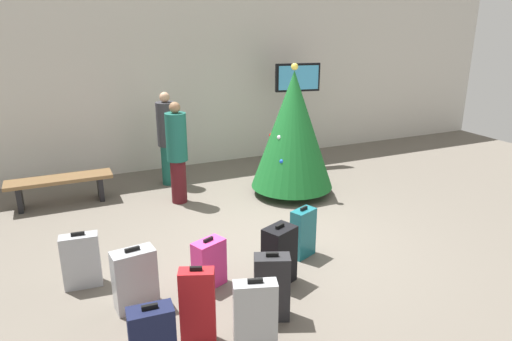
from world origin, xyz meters
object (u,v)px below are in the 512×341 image
Objects in this scene: waiting_bench at (60,184)px; suitcase_2 at (198,307)px; traveller_0 at (177,151)px; suitcase_5 at (255,320)px; flight_info_kiosk at (297,94)px; suitcase_1 at (279,255)px; traveller_1 at (167,137)px; suitcase_0 at (135,279)px; suitcase_8 at (81,261)px; suitcase_4 at (209,263)px; suitcase_6 at (272,287)px; suitcase_7 at (303,233)px; holiday_tree at (293,130)px.

waiting_bench is 2.02× the size of suitcase_2.
traveller_0 is 2.13× the size of suitcase_5.
suitcase_5 is at bearing -122.40° from flight_info_kiosk.
traveller_1 is at bearing 94.81° from suitcase_1.
suitcase_0 reaches higher than suitcase_8.
traveller_0 is 3.76m from suitcase_2.
suitcase_0 is (-4.18, -4.00, -1.18)m from flight_info_kiosk.
suitcase_6 reaches higher than suitcase_4.
suitcase_1 is at bearing 56.59° from suitcase_6.
flight_info_kiosk reaches higher than suitcase_6.
traveller_0 reaches higher than suitcase_7.
suitcase_7 is (1.36, 1.49, -0.06)m from suitcase_5.
holiday_tree reaches higher than traveller_1.
suitcase_0 reaches higher than suitcase_7.
traveller_1 is 3.68m from suitcase_7.
suitcase_0 is at bearing 125.17° from suitcase_5.
waiting_bench is at bearing 92.40° from suitcase_8.
traveller_1 is (1.92, 0.27, 0.56)m from waiting_bench.
waiting_bench is 2.82m from suitcase_8.
traveller_1 is 3.63m from suitcase_8.
suitcase_0 is 0.87m from suitcase_4.
traveller_1 is 3.77m from suitcase_4.
suitcase_8 is at bearing -120.27° from traveller_1.
suitcase_0 is at bearing -80.10° from waiting_bench.
traveller_0 is 3.11m from suitcase_0.
traveller_0 is at bearing 111.22° from suitcase_7.
holiday_tree is 1.32× the size of traveller_1.
holiday_tree reaches higher than flight_info_kiosk.
traveller_1 is at bearing -175.61° from flight_info_kiosk.
suitcase_5 reaches higher than waiting_bench.
waiting_bench is 4.33m from suitcase_1.
waiting_bench is 2.07× the size of suitcase_5.
suitcase_6 is at bearing -121.51° from flight_info_kiosk.
suitcase_7 is 2.75m from suitcase_8.
suitcase_5 is (-0.37, -4.02, -0.52)m from traveller_0.
holiday_tree is 3.21× the size of suitcase_0.
suitcase_2 is at bearing -174.97° from suitcase_6.
holiday_tree is 3.09m from suitcase_1.
traveller_1 is 2.34× the size of suitcase_1.
suitcase_7 is at bearing -68.78° from traveller_0.
flight_info_kiosk reaches higher than suitcase_0.
holiday_tree reaches higher than suitcase_0.
suitcase_8 reaches higher than suitcase_4.
suitcase_8 is (-1.73, -2.11, -0.59)m from traveller_0.
suitcase_6 is (1.26, -0.77, 0.02)m from suitcase_0.
suitcase_5 reaches higher than suitcase_1.
suitcase_8 is at bearing -129.44° from traveller_0.
holiday_tree reaches higher than suitcase_7.
suitcase_2 is (-0.80, -3.63, -0.52)m from traveller_0.
suitcase_2 is 1.02m from suitcase_4.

